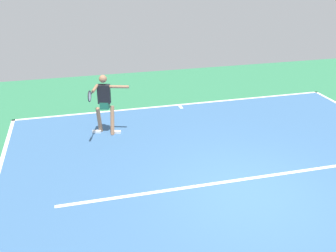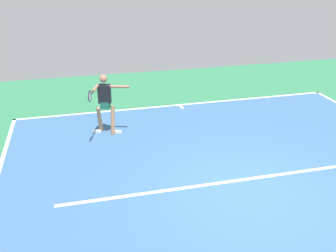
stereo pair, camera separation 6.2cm
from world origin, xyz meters
name	(u,v)px [view 1 (the left image)]	position (x,y,z in m)	size (l,w,h in m)	color
ground_plane	(250,194)	(0.00, 0.00, 0.00)	(19.71, 19.71, 0.00)	#2D754C
court_surface	(250,194)	(0.00, 0.00, 0.00)	(10.81, 11.15, 0.00)	#38608E
court_line_baseline_near	(179,105)	(0.00, -5.53, 0.00)	(10.81, 0.10, 0.01)	white
court_line_service	(239,180)	(0.00, -0.56, 0.00)	(8.10, 0.10, 0.01)	white
court_line_centre_mark	(181,107)	(0.00, -5.33, 0.00)	(0.10, 0.30, 0.01)	white
tennis_player	(104,101)	(2.65, -3.83, 0.99)	(1.16, 1.16, 1.74)	#9E7051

